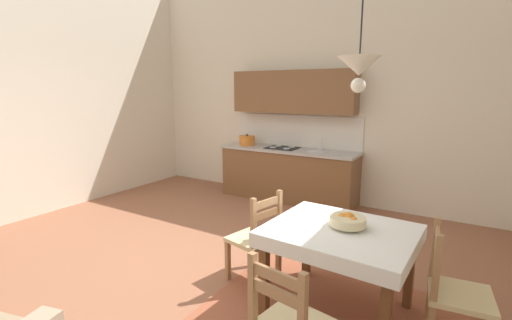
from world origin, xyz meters
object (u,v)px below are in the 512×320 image
Objects in this scene: pendant_lamp at (359,67)px; kitchen_cabinetry at (289,151)px; dining_chair_tv_side at (256,239)px; dining_table at (340,244)px; dining_chair_window_side at (454,293)px; fruit_bowl at (348,221)px.

kitchen_cabinetry is at bearing 124.44° from pendant_lamp.
kitchen_cabinetry is at bearing 109.35° from dining_chair_tv_side.
dining_table is 1.31× the size of dining_chair_window_side.
fruit_bowl is at bearing 176.50° from dining_chair_window_side.
kitchen_cabinetry is 2.95× the size of pendant_lamp.
dining_chair_tv_side is at bearing 173.35° from pendant_lamp.
kitchen_cabinetry is 1.95× the size of dining_table.
pendant_lamp reaches higher than dining_table.
dining_chair_window_side is (0.85, 0.00, -0.17)m from dining_table.
pendant_lamp is (1.86, -2.71, 1.19)m from kitchen_cabinetry.
pendant_lamp is at bearing -176.11° from dining_chair_window_side.
kitchen_cabinetry is 3.18m from fruit_bowl.
fruit_bowl reaches higher than dining_table.
dining_table is at bearing -179.88° from dining_chair_window_side.
pendant_lamp is (0.95, -0.11, 1.60)m from dining_chair_tv_side.
dining_table is 0.21m from fruit_bowl.
pendant_lamp reaches higher than fruit_bowl.
kitchen_cabinetry is 2.55× the size of dining_chair_window_side.
dining_table is at bearing -4.06° from dining_chair_tv_side.
pendant_lamp is (0.09, -0.05, 1.43)m from dining_table.
dining_table is at bearing -128.85° from fruit_bowl.
kitchen_cabinetry reaches higher than dining_chair_window_side.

